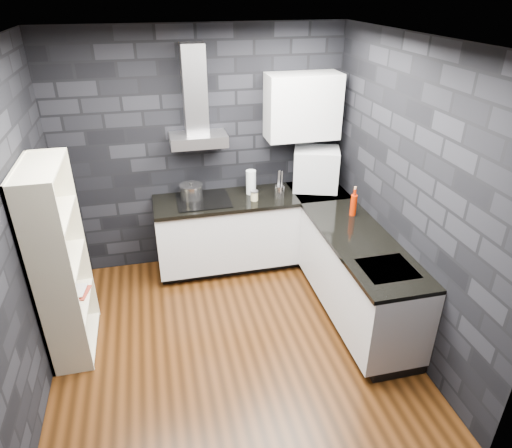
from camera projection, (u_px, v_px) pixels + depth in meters
name	position (u px, v px, depth m)	size (l,w,h in m)	color
ground	(231.00, 341.00, 4.37)	(3.20, 3.20, 0.00)	#3E200C
ceiling	(221.00, 40.00, 3.10)	(3.20, 3.20, 0.00)	white
wall_back	(202.00, 152.00, 5.13)	(3.20, 0.05, 2.70)	black
wall_front	(282.00, 356.00, 2.34)	(3.20, 0.05, 2.70)	black
wall_left	(13.00, 239.00, 3.41)	(0.05, 3.20, 2.70)	black
wall_right	(407.00, 197.00, 4.06)	(0.05, 3.20, 2.70)	black
toekick_back	(251.00, 258.00, 5.60)	(2.18, 0.50, 0.10)	black
toekick_right	(357.00, 310.00, 4.70)	(0.50, 1.78, 0.10)	black
counter_back_cab	(252.00, 229.00, 5.36)	(2.20, 0.60, 0.76)	silver
counter_right_cab	(358.00, 276.00, 4.49)	(0.60, 1.80, 0.76)	silver
counter_back_top	(252.00, 198.00, 5.17)	(2.20, 0.62, 0.04)	black
counter_right_top	(361.00, 241.00, 4.30)	(0.62, 1.80, 0.04)	black
counter_corner_top	(318.00, 191.00, 5.34)	(0.62, 0.62, 0.04)	black
hood_body	(198.00, 140.00, 4.86)	(0.60, 0.34, 0.12)	#A5A5A9
hood_chimney	(195.00, 90.00, 4.68)	(0.24, 0.20, 0.90)	#A5A5A9
upper_cabinet	(303.00, 107.00, 4.95)	(0.80, 0.35, 0.70)	silver
cooktop	(203.00, 200.00, 5.05)	(0.58, 0.50, 0.01)	black
sink_rim	(388.00, 269.00, 3.87)	(0.44, 0.40, 0.01)	#A5A5A9
pot	(191.00, 192.00, 5.06)	(0.24, 0.24, 0.14)	#B8B8BC
glass_vase	(251.00, 182.00, 5.17)	(0.11, 0.11, 0.28)	silver
storage_jar	(254.00, 196.00, 5.04)	(0.08, 0.08, 0.10)	#C3BB86
utensil_crock	(279.00, 191.00, 5.11)	(0.11, 0.11, 0.14)	#B8B8BC
appliance_garage	(316.00, 170.00, 5.26)	(0.50, 0.39, 0.50)	#B9BDC2
red_bottle	(353.00, 205.00, 4.70)	(0.07, 0.07, 0.22)	#A51E02
bookshelf	(60.00, 263.00, 3.93)	(0.34, 0.80, 1.80)	beige
fruit_bowl	(57.00, 269.00, 3.80)	(0.19, 0.19, 0.05)	white
book_red	(68.00, 284.00, 4.22)	(0.17, 0.02, 0.23)	maroon
book_second	(66.00, 282.00, 4.21)	(0.16, 0.02, 0.21)	#B2B2B2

